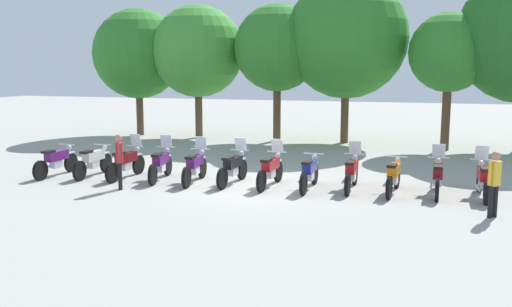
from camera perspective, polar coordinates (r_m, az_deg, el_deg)
The scene contains 20 objects.
ground_plane at distance 17.04m, azimuth -0.47°, elevation -3.24°, with size 80.00×80.00×0.00m, color #9E9B93.
motorcycle_0 at distance 19.51m, azimuth -19.59°, elevation -0.70°, with size 0.62×2.19×0.99m.
motorcycle_1 at distance 19.09m, azimuth -16.17°, elevation -0.74°, with size 0.62×2.19×0.99m.
motorcycle_2 at distance 18.48m, azimuth -13.03°, elevation -0.88°, with size 0.62×2.19×1.37m.
motorcycle_3 at distance 17.99m, azimuth -9.64°, elevation -1.04°, with size 0.62×2.18×1.37m.
motorcycle_4 at distance 17.44m, azimuth -6.21°, elevation -1.28°, with size 0.62×2.19×1.37m.
motorcycle_5 at distance 17.14m, azimuth -2.35°, elevation -1.41°, with size 0.62×2.19×1.37m.
motorcycle_6 at distance 16.78m, azimuth 1.49°, elevation -1.63°, with size 0.62×2.19×1.37m.
motorcycle_7 at distance 16.49m, azimuth 5.45°, elevation -1.91°, with size 0.62×2.19×0.99m.
motorcycle_8 at distance 16.59m, azimuth 9.68°, elevation -1.89°, with size 0.62×2.19×1.37m.
motorcycle_9 at distance 16.38m, azimuth 13.78°, elevation -2.21°, with size 0.63×2.19×0.99m.
motorcycle_10 at distance 16.51m, azimuth 17.93°, elevation -2.25°, with size 0.62×2.19×1.37m.
motorcycle_11 at distance 16.58m, azimuth 22.04°, elevation -2.43°, with size 0.62×2.19×1.37m.
person_0 at distance 16.79m, azimuth -13.69°, elevation -0.40°, with size 0.29×0.39×1.63m.
person_1 at distance 14.45m, azimuth 23.03°, elevation -2.44°, with size 0.34×0.34×1.60m.
tree_0 at distance 29.64m, azimuth -11.88°, elevation 9.85°, with size 4.55×4.55×6.43m.
tree_1 at distance 28.14m, azimuth -5.92°, elevation 10.26°, with size 4.50×4.50×6.51m.
tree_2 at distance 26.63m, azimuth 2.18°, elevation 10.62°, with size 4.05×4.05×6.41m.
tree_3 at distance 26.39m, azimuth 9.18°, elevation 11.53°, with size 5.55×5.55×7.61m.
tree_4 at distance 25.05m, azimuth 19.01°, elevation 9.63°, with size 3.33×3.33×5.79m.
Camera 1 is at (4.78, -15.94, 3.62)m, focal length 39.43 mm.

